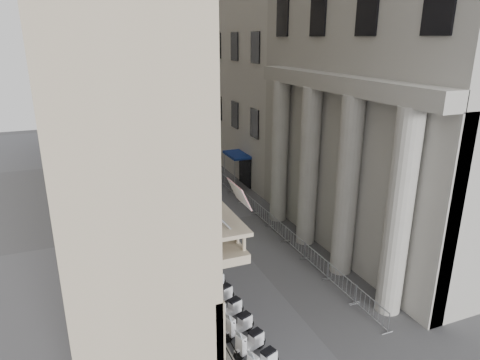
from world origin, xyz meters
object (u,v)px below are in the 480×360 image
object	(u,v)px
pedestrian_b	(182,156)
street_lamp	(154,147)
pedestrian_a	(202,173)
info_kiosk	(185,236)
security_tent	(165,184)

from	to	relation	value
pedestrian_b	street_lamp	bearing A→B (deg)	74.62
street_lamp	pedestrian_b	size ratio (longest dim) A/B	5.02
pedestrian_a	pedestrian_b	distance (m)	6.41
info_kiosk	street_lamp	bearing A→B (deg)	103.50
security_tent	pedestrian_a	bearing A→B (deg)	58.01
street_lamp	security_tent	bearing A→B (deg)	-100.95
pedestrian_a	pedestrian_b	xyz separation A→B (m)	(-0.19, 6.41, -0.01)
street_lamp	pedestrian_a	size ratio (longest dim) A/B	4.97
security_tent	info_kiosk	distance (m)	4.63
street_lamp	pedestrian_a	world-z (taller)	street_lamp
security_tent	pedestrian_a	distance (m)	9.91
security_tent	info_kiosk	world-z (taller)	security_tent
pedestrian_a	pedestrian_b	size ratio (longest dim) A/B	1.01
info_kiosk	pedestrian_a	distance (m)	13.18
street_lamp	pedestrian_a	distance (m)	9.51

